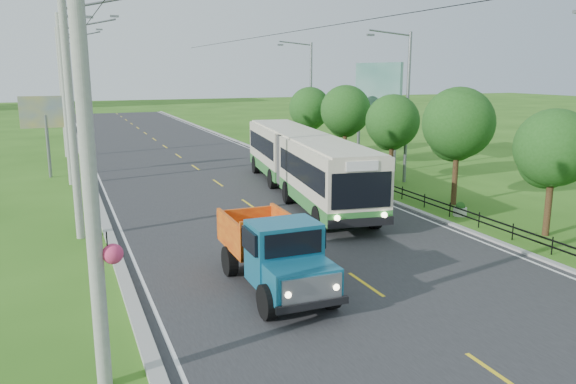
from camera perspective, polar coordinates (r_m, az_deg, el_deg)
ground at (r=18.55m, az=7.90°, el=-9.32°), size 240.00×240.00×0.00m
road at (r=36.58m, az=-7.96°, el=1.48°), size 14.00×120.00×0.02m
curb_left at (r=35.53m, az=-19.28°, el=0.69°), size 0.40×120.00×0.15m
curb_right at (r=38.92m, az=2.28°, el=2.30°), size 0.30×120.00×0.10m
edge_line_left at (r=35.57m, az=-18.39°, el=0.68°), size 0.12×120.00×0.00m
edge_line_right at (r=38.72m, az=1.61°, el=2.21°), size 0.12×120.00×0.00m
centre_dash at (r=18.54m, az=7.90°, el=-9.26°), size 0.12×2.20×0.00m
railing_right at (r=34.01m, az=7.79°, el=1.17°), size 0.04×40.00×0.60m
pole_nearest at (r=12.01m, az=-19.33°, el=2.68°), size 3.51×0.44×10.00m
pole_near at (r=23.92m, az=-21.11°, el=7.40°), size 3.51×0.32×10.00m
pole_mid at (r=35.89m, az=-21.65°, el=8.72°), size 3.51×0.32×10.00m
pole_far at (r=47.88m, az=-21.93°, el=9.39°), size 3.51×0.32×10.00m
tree_second at (r=25.45m, az=25.23°, el=3.72°), size 3.18×3.26×5.30m
tree_third at (r=29.74m, az=16.81°, el=6.35°), size 3.60×3.62×6.00m
tree_fourth at (r=34.62m, az=10.52°, el=6.77°), size 3.24×3.31×5.40m
tree_fifth at (r=39.76m, az=5.83°, el=7.99°), size 3.48×3.52×5.80m
tree_back at (r=45.15m, az=2.21°, el=8.29°), size 3.30×3.36×5.50m
streetlight_mid at (r=34.84m, az=11.83°, el=8.92°), size 3.02×0.20×9.07m
streetlight_far at (r=47.09m, az=2.16°, el=9.98°), size 3.02×0.20×9.07m
planter_near at (r=27.93m, az=17.08°, el=-1.74°), size 0.64×0.64×0.67m
planter_mid at (r=34.32m, az=8.66°, el=1.21°), size 0.64×0.64×0.67m
planter_far at (r=41.27m, az=2.97°, el=3.20°), size 0.64×0.64×0.67m
billboard_left at (r=38.97m, az=-23.42°, el=6.98°), size 3.00×0.20×5.20m
billboard_right at (r=40.77m, az=9.05°, el=10.10°), size 0.24×6.00×7.30m
bus at (r=30.68m, az=1.57°, el=3.34°), size 5.30×17.64×3.37m
dump_truck at (r=17.60m, az=-1.38°, el=-5.71°), size 2.27×5.72×2.40m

